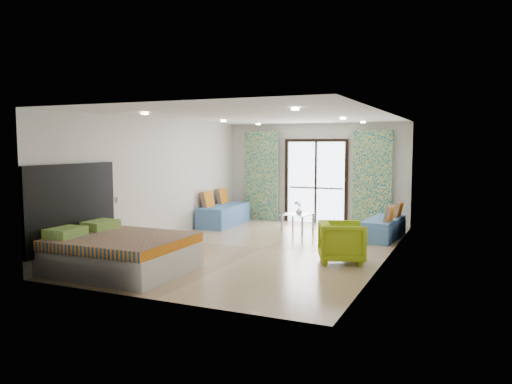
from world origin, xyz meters
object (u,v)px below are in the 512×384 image
at_px(coffee_table, 297,216).
at_px(armchair, 342,240).
at_px(daybed_right, 384,228).
at_px(bed, 118,253).
at_px(daybed_left, 223,214).

relative_size(coffee_table, armchair, 0.92).
relative_size(daybed_right, armchair, 2.11).
xyz_separation_m(bed, coffee_table, (1.48, 4.92, 0.07)).
distance_m(daybed_left, daybed_right, 4.24).
relative_size(bed, coffee_table, 2.93).
height_order(daybed_right, coffee_table, daybed_right).
bearing_deg(daybed_right, armchair, -91.79).
bearing_deg(daybed_left, coffee_table, -5.74).
relative_size(daybed_left, armchair, 2.37).
height_order(daybed_right, armchair, daybed_right).
relative_size(bed, daybed_right, 1.28).
distance_m(bed, armchair, 3.93).
distance_m(daybed_right, armchair, 2.62).
xyz_separation_m(daybed_right, coffee_table, (-2.12, 0.15, 0.13)).
bearing_deg(coffee_table, armchair, -56.78).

